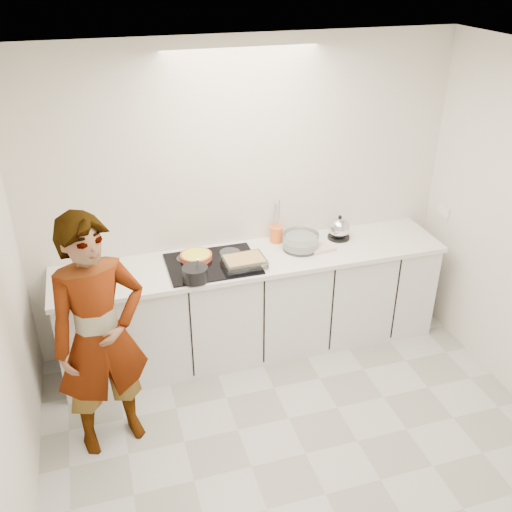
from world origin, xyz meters
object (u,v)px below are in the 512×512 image
object	(u,v)px
cook	(100,338)
mixing_bowl	(301,242)
kettle	(339,229)
utensil_crock	(276,234)
hob	(213,264)
tart_dish	(196,256)
saucepan	(195,274)
baking_dish	(244,261)

from	to	relation	value
cook	mixing_bowl	bearing A→B (deg)	8.36
kettle	utensil_crock	distance (m)	0.55
hob	utensil_crock	xyz separation A→B (m)	(0.62, 0.24, 0.06)
kettle	utensil_crock	bearing A→B (deg)	169.76
tart_dish	mixing_bowl	world-z (taller)	mixing_bowl
hob	utensil_crock	bearing A→B (deg)	21.03
hob	saucepan	distance (m)	0.29
baking_dish	cook	distance (m)	1.30
saucepan	mixing_bowl	size ratio (longest dim) A/B	0.66
hob	baking_dish	distance (m)	0.26
mixing_bowl	utensil_crock	size ratio (longest dim) A/B	2.38
utensil_crock	cook	world-z (taller)	cook
kettle	utensil_crock	size ratio (longest dim) A/B	1.61
mixing_bowl	utensil_crock	world-z (taller)	mixing_bowl
saucepan	kettle	bearing A→B (deg)	15.08
utensil_crock	cook	size ratio (longest dim) A/B	0.08
saucepan	mixing_bowl	xyz separation A→B (m)	(0.95, 0.27, -0.00)
mixing_bowl	utensil_crock	bearing A→B (deg)	128.41
saucepan	kettle	world-z (taller)	kettle
saucepan	utensil_crock	bearing A→B (deg)	29.81
baking_dish	kettle	xyz separation A→B (m)	(0.92, 0.25, 0.04)
cook	baking_dish	bearing A→B (deg)	11.78
mixing_bowl	kettle	distance (m)	0.40
saucepan	cook	bearing A→B (deg)	-146.93
baking_dish	kettle	world-z (taller)	kettle
saucepan	mixing_bowl	distance (m)	0.99
saucepan	tart_dish	bearing A→B (deg)	77.61
baking_dish	utensil_crock	xyz separation A→B (m)	(0.38, 0.34, 0.02)
mixing_bowl	cook	bearing A→B (deg)	-156.10
utensil_crock	tart_dish	bearing A→B (deg)	-170.01
tart_dish	utensil_crock	world-z (taller)	utensil_crock
hob	saucepan	world-z (taller)	saucepan
tart_dish	utensil_crock	bearing A→B (deg)	9.99
saucepan	utensil_crock	distance (m)	0.92
saucepan	kettle	size ratio (longest dim) A/B	0.98
baking_dish	mixing_bowl	world-z (taller)	mixing_bowl
kettle	saucepan	bearing A→B (deg)	-164.92
mixing_bowl	kettle	xyz separation A→B (m)	(0.39, 0.09, 0.03)
hob	kettle	distance (m)	1.17
hob	tart_dish	world-z (taller)	tart_dish
tart_dish	saucepan	world-z (taller)	saucepan
cook	saucepan	bearing A→B (deg)	17.53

